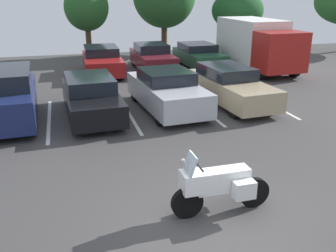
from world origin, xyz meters
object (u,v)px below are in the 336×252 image
Objects in this scene: car_navy at (5,97)px; car_far_maroon at (152,57)px; car_silver at (167,91)px; car_far_green at (199,55)px; car_black at (91,97)px; car_far_red at (102,61)px; box_truck at (257,44)px; motorcycle_touring at (219,184)px; car_tan at (230,86)px.

car_navy reaches higher than car_far_maroon.
car_navy is 10.18m from car_far_maroon.
car_silver is 1.11× the size of car_far_green.
car_far_red is (1.20, 7.31, -0.01)m from car_black.
car_black is 11.44m from box_truck.
motorcycle_touring is 0.35× the size of box_truck.
car_silver reaches higher than car_black.
car_far_green is (9.80, 7.63, -0.23)m from car_navy.
car_tan is 7.20m from box_truck.
box_truck reaches higher than car_far_maroon.
car_silver is at bearing -139.27° from box_truck.
car_far_green is (1.42, 7.53, -0.05)m from car_tan.
car_far_red is at bearing 60.63° from car_navy.
car_far_maroon is 2.87m from car_far_green.
car_far_maroon reaches higher than car_far_green.
car_tan is at bearing 64.12° from motorcycle_touring.
car_navy is 0.74× the size of box_truck.
car_far_red is (-0.74, 14.49, 0.06)m from motorcycle_touring.
car_tan is at bearing 0.68° from car_navy.
motorcycle_touring is at bearing -56.32° from car_navy.
car_far_maroon is at bearing 101.07° from car_tan.
car_far_maroon is at bearing 47.01° from car_navy.
car_far_green is (4.98, 14.86, 0.03)m from motorcycle_touring.
car_black is at bearing -118.44° from car_far_maroon.
car_far_green is at bearing 79.29° from car_tan.
car_tan reaches higher than car_far_maroon.
car_navy is 8.32m from car_far_red.
box_truck is (7.81, 13.10, 0.84)m from motorcycle_touring.
car_navy reaches higher than motorcycle_touring.
car_silver is at bearing -0.70° from car_black.
car_tan is 1.15× the size of car_far_green.
box_truck reaches higher than car_far_red.
car_far_maroon is at bearing 80.71° from car_silver.
car_far_maroon is (1.23, 7.54, -0.04)m from car_silver.
car_far_red is at bearing -176.08° from car_far_maroon.
motorcycle_touring is 0.47× the size of car_far_maroon.
box_truck reaches higher than car_black.
box_truck is (12.63, 5.87, 0.58)m from car_navy.
box_truck reaches higher than motorcycle_touring.
car_far_green is at bearing 47.97° from car_black.
car_black is at bearing -1.15° from car_navy.
car_silver is at bearing -175.91° from car_tan.
car_silver reaches higher than car_far_green.
car_tan is (3.56, 7.34, 0.08)m from motorcycle_touring.
car_far_red is 8.69m from box_truck.
car_navy is 13.94m from box_truck.
car_far_green is 0.71× the size of box_truck.
car_far_red is (-1.63, 7.34, -0.04)m from car_silver.
car_far_maroon is 5.95m from box_truck.
box_truck is (4.25, 5.77, 0.76)m from car_tan.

